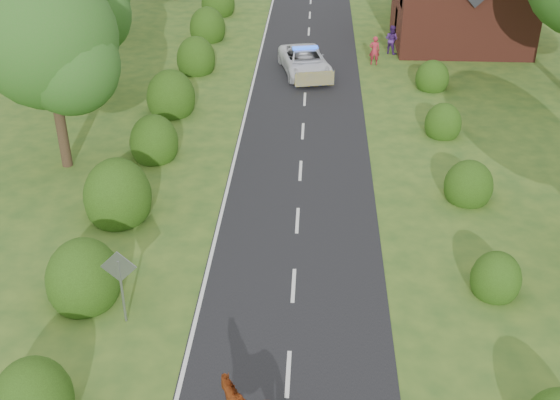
# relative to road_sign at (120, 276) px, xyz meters

# --- Properties ---
(ground) EXTENTS (120.00, 120.00, 0.00)m
(ground) POSITION_rel_road_sign_xyz_m (5.00, -2.00, -1.65)
(ground) COLOR #2F541F
(road) EXTENTS (6.00, 70.00, 0.02)m
(road) POSITION_rel_road_sign_xyz_m (5.00, 13.00, -1.64)
(road) COLOR black
(road) RESTS_ON ground
(road_markings) EXTENTS (4.96, 70.00, 0.01)m
(road_markings) POSITION_rel_road_sign_xyz_m (3.40, 10.93, -1.63)
(road_markings) COLOR white
(road_markings) RESTS_ON road
(hedgerow_left) EXTENTS (2.75, 50.41, 3.00)m
(hedgerow_left) POSITION_rel_road_sign_xyz_m (-1.51, 9.69, -0.91)
(hedgerow_left) COLOR #233E10
(hedgerow_left) RESTS_ON ground
(hedgerow_right) EXTENTS (2.10, 45.78, 2.10)m
(hedgerow_right) POSITION_rel_road_sign_xyz_m (11.60, 9.21, -1.10)
(hedgerow_right) COLOR #233E10
(hedgerow_right) RESTS_ON ground
(tree_left_a) EXTENTS (5.74, 5.60, 8.38)m
(tree_left_a) POSITION_rel_road_sign_xyz_m (-4.75, 9.86, 3.69)
(tree_left_a) COLOR #332316
(tree_left_a) RESTS_ON ground
(tree_left_b) EXTENTS (5.74, 5.60, 8.07)m
(tree_left_b) POSITION_rel_road_sign_xyz_m (-6.25, 17.86, 3.39)
(tree_left_b) COLOR #332316
(tree_left_b) RESTS_ON ground
(road_sign) EXTENTS (1.06, 0.08, 2.53)m
(road_sign) POSITION_rel_road_sign_xyz_m (0.00, 0.00, 0.00)
(road_sign) COLOR gray
(road_sign) RESTS_ON ground
(police_van) EXTENTS (3.46, 5.58, 1.58)m
(police_van) POSITION_rel_road_sign_xyz_m (4.91, 21.89, -0.94)
(police_van) COLOR white
(police_van) RESTS_ON ground
(pedestrian_red) EXTENTS (0.62, 0.41, 1.69)m
(pedestrian_red) POSITION_rel_road_sign_xyz_m (8.92, 23.70, -0.81)
(pedestrian_red) COLOR #B02636
(pedestrian_red) RESTS_ON ground
(pedestrian_purple) EXTENTS (1.07, 1.02, 1.74)m
(pedestrian_purple) POSITION_rel_road_sign_xyz_m (10.08, 25.77, -0.78)
(pedestrian_purple) COLOR #4F2779
(pedestrian_purple) RESTS_ON ground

